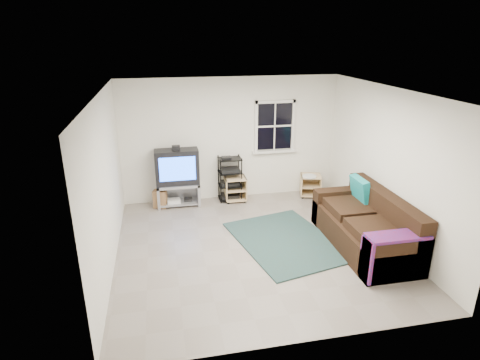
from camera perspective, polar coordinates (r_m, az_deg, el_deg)
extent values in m
plane|color=slate|center=(6.92, 2.22, -9.44)|extent=(4.60, 4.60, 0.00)
plane|color=white|center=(6.07, 2.56, 12.43)|extent=(4.60, 4.60, 0.00)
plane|color=silver|center=(8.53, -1.32, 5.80)|extent=(4.60, 0.00, 4.60)
plane|color=silver|center=(4.37, 9.67, -9.07)|extent=(4.60, 0.00, 4.60)
plane|color=silver|center=(6.26, -18.52, -0.66)|extent=(0.00, 4.60, 4.60)
plane|color=silver|center=(7.26, 20.32, 1.93)|extent=(0.00, 4.60, 4.60)
cube|color=black|center=(8.67, 4.93, 7.67)|extent=(0.80, 0.01, 1.02)
cube|color=silver|center=(8.56, 5.07, 11.04)|extent=(0.88, 0.06, 0.06)
cube|color=silver|center=(8.78, 4.88, 4.11)|extent=(0.98, 0.14, 0.05)
cube|color=silver|center=(8.55, 2.30, 7.54)|extent=(0.06, 0.06, 1.10)
cube|color=silver|center=(8.78, 7.56, 7.72)|extent=(0.06, 0.06, 1.10)
cube|color=silver|center=(8.66, 4.95, 7.65)|extent=(0.78, 0.04, 0.04)
cube|color=#94949C|center=(8.43, -8.81, -0.64)|extent=(0.88, 0.44, 0.05)
cube|color=#94949C|center=(8.50, -11.52, -2.19)|extent=(0.05, 0.44, 0.48)
cube|color=#94949C|center=(8.53, -5.96, -1.80)|extent=(0.05, 0.44, 0.48)
cube|color=#94949C|center=(8.57, -8.67, -3.11)|extent=(0.78, 0.41, 0.04)
cube|color=#94949C|center=(8.69, -8.81, -1.50)|extent=(0.88, 0.04, 0.48)
cube|color=silver|center=(8.52, -9.39, -2.93)|extent=(0.26, 0.21, 0.07)
cube|color=black|center=(8.56, -7.39, -2.75)|extent=(0.18, 0.16, 0.05)
cube|color=black|center=(8.30, -8.95, 1.87)|extent=(0.88, 0.37, 0.72)
cube|color=#1E59FF|center=(8.11, -8.88, 1.55)|extent=(0.72, 0.01, 0.49)
cube|color=black|center=(8.18, -9.10, 4.56)|extent=(0.16, 0.11, 0.09)
cylinder|color=black|center=(8.39, -2.76, -0.27)|extent=(0.02, 0.02, 0.98)
cylinder|color=black|center=(8.47, 0.24, -0.06)|extent=(0.02, 0.02, 0.98)
cylinder|color=black|center=(8.69, -3.08, 0.44)|extent=(0.02, 0.02, 0.98)
cylinder|color=black|center=(8.76, -0.18, 0.64)|extent=(0.02, 0.02, 0.98)
cube|color=black|center=(8.74, -1.42, -2.54)|extent=(0.49, 0.35, 0.02)
cube|color=black|center=(8.72, -1.42, -2.25)|extent=(0.38, 0.28, 0.08)
cube|color=black|center=(8.63, -1.43, -0.73)|extent=(0.49, 0.35, 0.02)
cube|color=black|center=(8.61, -1.44, -0.43)|extent=(0.38, 0.28, 0.08)
cube|color=black|center=(8.53, -1.45, 1.13)|extent=(0.49, 0.35, 0.02)
cube|color=black|center=(8.51, -1.45, 1.44)|extent=(0.38, 0.28, 0.08)
cube|color=black|center=(8.43, -1.47, 3.03)|extent=(0.49, 0.35, 0.02)
cube|color=#D5BB83|center=(8.54, -0.68, 0.31)|extent=(0.46, 0.46, 0.02)
cube|color=#D5BB83|center=(8.71, -0.67, -2.54)|extent=(0.46, 0.46, 0.02)
cube|color=#D5BB83|center=(8.59, -2.07, -1.22)|extent=(0.03, 0.44, 0.48)
cube|color=#D5BB83|center=(8.66, 0.71, -1.04)|extent=(0.03, 0.44, 0.48)
cube|color=#D5BB83|center=(8.82, -0.90, -0.64)|extent=(0.41, 0.03, 0.48)
cube|color=#D5BB83|center=(8.63, -0.68, -1.25)|extent=(0.42, 0.44, 0.02)
cylinder|color=black|center=(8.54, -1.65, -3.27)|extent=(0.04, 0.04, 0.04)
cylinder|color=black|center=(8.91, 0.27, -2.22)|extent=(0.04, 0.04, 0.04)
cube|color=#D5BB83|center=(8.93, 10.07, 0.59)|extent=(0.54, 0.54, 0.02)
cube|color=#D5BB83|center=(9.08, 9.91, -1.88)|extent=(0.54, 0.54, 0.02)
cube|color=#D5BB83|center=(8.98, 8.68, -0.63)|extent=(0.14, 0.42, 0.43)
cube|color=#D5BB83|center=(9.03, 11.30, -0.69)|extent=(0.14, 0.42, 0.43)
cube|color=#D5BB83|center=(9.20, 9.87, -0.20)|extent=(0.39, 0.12, 0.43)
cube|color=#D5BB83|center=(9.01, 9.98, -0.76)|extent=(0.49, 0.51, 0.02)
cylinder|color=black|center=(8.91, 8.90, -2.46)|extent=(0.05, 0.05, 0.05)
cylinder|color=black|center=(9.27, 10.86, -1.69)|extent=(0.05, 0.05, 0.05)
cylinder|color=silver|center=(8.84, 9.84, 0.53)|extent=(0.31, 0.31, 0.02)
cube|color=black|center=(7.12, 17.10, -7.38)|extent=(0.99, 2.19, 0.46)
cube|color=black|center=(7.10, 20.06, -3.65)|extent=(0.26, 2.19, 0.47)
cube|color=black|center=(7.84, 13.92, -3.56)|extent=(0.99, 0.26, 0.68)
cube|color=black|center=(6.35, 21.28, -10.30)|extent=(0.99, 0.26, 0.68)
cube|color=black|center=(6.61, 18.46, -6.82)|extent=(0.66, 0.79, 0.14)
cube|color=black|center=(7.30, 15.14, -3.85)|extent=(0.66, 0.79, 0.14)
cube|color=#1BA6A6|center=(7.47, 16.73, -1.33)|extent=(0.22, 0.53, 0.46)
cube|color=#0D2794|center=(6.18, 21.53, -7.43)|extent=(0.91, 0.33, 0.04)
cube|color=#0D2794|center=(6.12, 17.51, -10.82)|extent=(0.04, 0.33, 0.64)
cube|color=black|center=(7.11, 6.54, -8.56)|extent=(1.96, 2.39, 0.02)
cube|color=olive|center=(8.47, -11.30, -2.66)|extent=(0.30, 0.24, 0.38)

